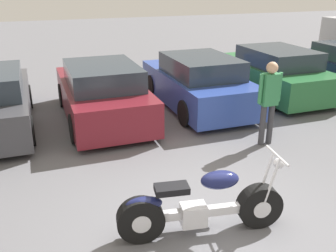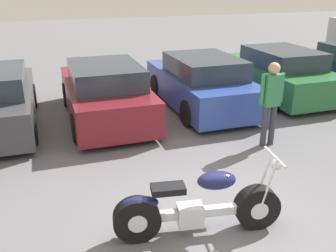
{
  "view_description": "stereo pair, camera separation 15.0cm",
  "coord_description": "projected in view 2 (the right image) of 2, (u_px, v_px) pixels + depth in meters",
  "views": [
    {
      "loc": [
        -2.16,
        -3.97,
        3.25
      ],
      "look_at": [
        -0.08,
        1.75,
        0.85
      ],
      "focal_mm": 40.0,
      "sensor_mm": 36.0,
      "label": 1
    },
    {
      "loc": [
        -2.02,
        -4.02,
        3.25
      ],
      "look_at": [
        -0.08,
        1.75,
        0.85
      ],
      "focal_mm": 40.0,
      "sensor_mm": 36.0,
      "label": 2
    }
  ],
  "objects": [
    {
      "name": "parked_car_maroon",
      "position": [
        105.0,
        93.0,
        9.11
      ],
      "size": [
        1.86,
        4.14,
        1.4
      ],
      "color": "maroon",
      "rests_on": "ground_plane"
    },
    {
      "name": "parked_car_blue",
      "position": [
        201.0,
        83.0,
        9.95
      ],
      "size": [
        1.86,
        4.14,
        1.4
      ],
      "color": "#2D479E",
      "rests_on": "ground_plane"
    },
    {
      "name": "motorcycle",
      "position": [
        196.0,
        207.0,
        4.99
      ],
      "size": [
        2.29,
        0.78,
        1.09
      ],
      "color": "black",
      "rests_on": "ground_plane"
    },
    {
      "name": "parked_car_green",
      "position": [
        277.0,
        74.0,
        10.98
      ],
      "size": [
        1.86,
        4.14,
        1.4
      ],
      "color": "#286B38",
      "rests_on": "ground_plane"
    },
    {
      "name": "ground_plane",
      "position": [
        212.0,
        223.0,
        5.33
      ],
      "size": [
        60.0,
        60.0,
        0.0
      ],
      "primitive_type": "plane",
      "color": "slate"
    },
    {
      "name": "person_standing",
      "position": [
        271.0,
        97.0,
        7.47
      ],
      "size": [
        0.52,
        0.23,
        1.74
      ],
      "color": "#38383D",
      "rests_on": "ground_plane"
    }
  ]
}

